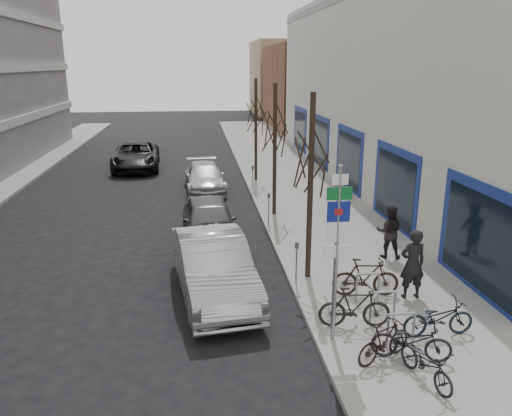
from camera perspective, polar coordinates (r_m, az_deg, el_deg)
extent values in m
plane|color=black|center=(11.70, -3.21, -15.99)|extent=(120.00, 120.00, 0.00)
cube|color=slate|center=(21.42, 7.11, -0.64)|extent=(5.00, 70.00, 0.15)
cube|color=brown|center=(51.75, 8.61, 13.52)|extent=(12.00, 14.00, 8.00)
cube|color=#937A5B|center=(66.42, 5.58, 14.60)|extent=(13.00, 12.00, 9.00)
cylinder|color=gray|center=(11.12, 9.12, -5.82)|extent=(0.10, 0.10, 4.20)
cube|color=white|center=(10.55, 9.59, 3.22)|extent=(0.35, 0.03, 0.22)
cube|color=#0C5926|center=(10.62, 9.52, 1.65)|extent=(0.55, 0.03, 0.28)
cube|color=navy|center=(10.73, 9.42, -0.42)|extent=(0.50, 0.03, 0.45)
cube|color=maroon|center=(10.72, 9.44, -0.44)|extent=(0.18, 0.02, 0.14)
cube|color=white|center=(10.86, 9.31, -2.70)|extent=(0.45, 0.03, 0.45)
cube|color=white|center=(11.02, 9.21, -4.91)|extent=(0.55, 0.03, 0.28)
cylinder|color=gray|center=(11.70, 14.79, -13.44)|extent=(0.06, 0.06, 0.80)
cylinder|color=gray|center=(11.92, 17.55, -13.09)|extent=(0.06, 0.06, 0.80)
cylinder|color=gray|center=(11.62, 16.34, -11.54)|extent=(0.60, 0.06, 0.06)
cylinder|color=gray|center=(12.60, 12.97, -11.05)|extent=(0.06, 0.06, 0.80)
cylinder|color=gray|center=(12.80, 15.54, -10.78)|extent=(0.06, 0.06, 0.80)
cylinder|color=gray|center=(12.52, 14.39, -9.28)|extent=(0.60, 0.06, 0.06)
cylinder|color=gray|center=(13.53, 11.41, -8.97)|extent=(0.06, 0.06, 0.80)
cylinder|color=gray|center=(13.72, 13.82, -8.76)|extent=(0.06, 0.06, 0.80)
cylinder|color=gray|center=(13.46, 12.73, -7.33)|extent=(0.60, 0.06, 0.06)
cylinder|color=black|center=(14.19, 6.22, 1.90)|extent=(0.16, 0.16, 5.50)
cylinder|color=black|center=(20.44, 2.16, 6.37)|extent=(0.16, 0.16, 5.50)
cylinder|color=black|center=(26.81, -0.02, 8.72)|extent=(0.16, 0.16, 5.50)
cylinder|color=gray|center=(14.28, 4.64, -6.64)|extent=(0.05, 0.05, 1.10)
cube|color=#3F3F44|center=(14.05, 4.70, -4.27)|extent=(0.10, 0.08, 0.18)
cylinder|color=gray|center=(19.39, 1.46, -0.39)|extent=(0.05, 0.05, 1.10)
cube|color=#3F3F44|center=(19.22, 1.48, 1.41)|extent=(0.10, 0.08, 0.18)
cylinder|color=gray|center=(24.67, -0.37, 3.22)|extent=(0.05, 0.05, 1.10)
cube|color=#3F3F44|center=(24.54, -0.37, 4.66)|extent=(0.10, 0.08, 0.18)
imported|color=black|center=(10.78, 18.95, -16.18)|extent=(0.84, 1.58, 0.92)
imported|color=black|center=(11.19, 14.42, -14.52)|extent=(1.56, 1.08, 0.92)
imported|color=black|center=(12.44, 20.15, -11.41)|extent=(1.71, 0.56, 1.04)
imported|color=black|center=(12.28, 11.21, -11.02)|extent=(1.79, 0.72, 1.05)
imported|color=black|center=(11.35, 17.37, -13.96)|extent=(1.76, 1.00, 1.03)
imported|color=black|center=(13.87, 12.42, -7.70)|extent=(1.87, 0.76, 1.11)
imported|color=#ACACB1|center=(13.85, -4.88, -6.70)|extent=(2.48, 5.39, 1.71)
imported|color=#4C4B50|center=(18.04, -5.40, -1.43)|extent=(2.10, 4.74, 1.59)
imported|color=#B7B7BC|center=(25.46, -5.88, 3.51)|extent=(2.18, 4.82, 1.37)
imported|color=black|center=(31.51, -13.54, 5.83)|extent=(3.01, 6.00, 1.63)
imported|color=black|center=(13.94, 17.45, -6.12)|extent=(0.72, 0.50, 1.93)
imported|color=black|center=(16.64, 14.99, -2.60)|extent=(0.75, 0.63, 1.76)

